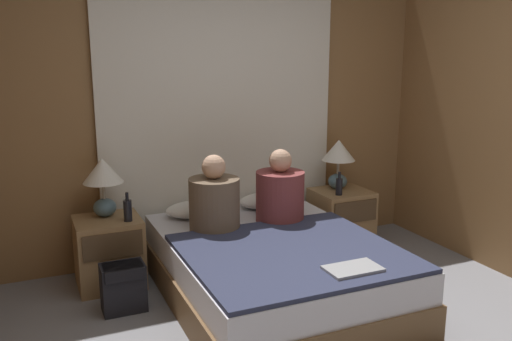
% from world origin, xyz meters
% --- Properties ---
extents(wall_back, '(3.93, 0.06, 2.50)m').
position_xyz_m(wall_back, '(0.00, 2.13, 1.25)').
color(wall_back, olive).
rests_on(wall_back, ground_plane).
extents(curtain_panel, '(2.28, 0.03, 2.36)m').
position_xyz_m(curtain_panel, '(0.00, 2.07, 1.17)').
color(curtain_panel, white).
rests_on(curtain_panel, ground_plane).
extents(bed, '(1.45, 1.95, 0.45)m').
position_xyz_m(bed, '(0.00, 1.04, 0.22)').
color(bed, brown).
rests_on(bed, ground_plane).
extents(nightstand_left, '(0.49, 0.46, 0.53)m').
position_xyz_m(nightstand_left, '(-1.04, 1.76, 0.27)').
color(nightstand_left, '#937047').
rests_on(nightstand_left, ground_plane).
extents(nightstand_right, '(0.49, 0.46, 0.53)m').
position_xyz_m(nightstand_right, '(1.04, 1.76, 0.27)').
color(nightstand_right, '#937047').
rests_on(nightstand_right, ground_plane).
extents(lamp_left, '(0.30, 0.30, 0.45)m').
position_xyz_m(lamp_left, '(-1.04, 1.84, 0.83)').
color(lamp_left, slate).
rests_on(lamp_left, nightstand_left).
extents(lamp_right, '(0.30, 0.30, 0.45)m').
position_xyz_m(lamp_right, '(1.04, 1.84, 0.83)').
color(lamp_right, slate).
rests_on(lamp_right, nightstand_right).
extents(pillow_left, '(0.51, 0.34, 0.12)m').
position_xyz_m(pillow_left, '(-0.32, 1.80, 0.51)').
color(pillow_left, white).
rests_on(pillow_left, bed).
extents(pillow_right, '(0.51, 0.34, 0.12)m').
position_xyz_m(pillow_right, '(0.32, 1.80, 0.51)').
color(pillow_right, white).
rests_on(pillow_right, bed).
extents(blanket_on_bed, '(1.39, 1.29, 0.03)m').
position_xyz_m(blanket_on_bed, '(0.00, 0.73, 0.47)').
color(blanket_on_bed, '#2D334C').
rests_on(blanket_on_bed, bed).
extents(person_left_in_bed, '(0.38, 0.38, 0.58)m').
position_xyz_m(person_left_in_bed, '(-0.30, 1.42, 0.68)').
color(person_left_in_bed, brown).
rests_on(person_left_in_bed, bed).
extents(person_right_in_bed, '(0.38, 0.38, 0.58)m').
position_xyz_m(person_right_in_bed, '(0.24, 1.42, 0.68)').
color(person_right_in_bed, brown).
rests_on(person_right_in_bed, bed).
extents(beer_bottle_on_left_stand, '(0.06, 0.06, 0.22)m').
position_xyz_m(beer_bottle_on_left_stand, '(-0.90, 1.65, 0.62)').
color(beer_bottle_on_left_stand, black).
rests_on(beer_bottle_on_left_stand, nightstand_left).
extents(beer_bottle_on_right_stand, '(0.06, 0.06, 0.21)m').
position_xyz_m(beer_bottle_on_right_stand, '(0.93, 1.65, 0.61)').
color(beer_bottle_on_right_stand, black).
rests_on(beer_bottle_on_right_stand, nightstand_right).
extents(laptop_on_bed, '(0.34, 0.20, 0.02)m').
position_xyz_m(laptop_on_bed, '(0.19, 0.30, 0.49)').
color(laptop_on_bed, '#9EA0A5').
rests_on(laptop_on_bed, blanket_on_bed).
extents(backpack_on_floor, '(0.30, 0.21, 0.34)m').
position_xyz_m(backpack_on_floor, '(-1.02, 1.28, 0.19)').
color(backpack_on_floor, black).
rests_on(backpack_on_floor, ground_plane).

